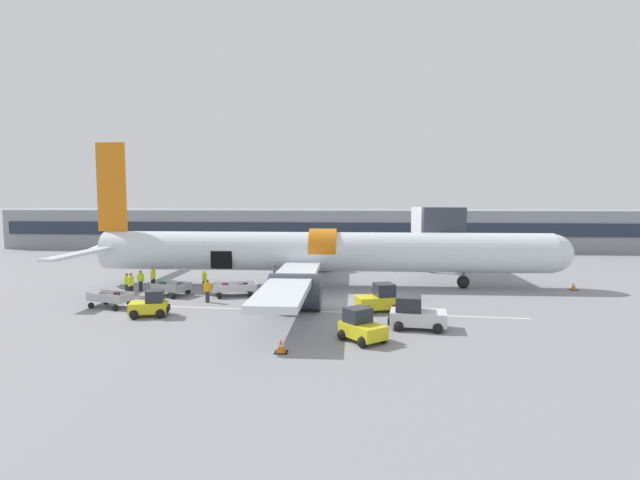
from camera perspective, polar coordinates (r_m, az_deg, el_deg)
ground_plane at (r=34.68m, az=1.54°, el=-7.18°), size 500.00×500.00×0.00m
apron_marking_line at (r=32.16m, az=-0.52°, el=-8.15°), size 26.18×2.20×0.01m
terminal_strip at (r=70.36m, az=2.81°, el=1.29°), size 93.87×9.91×5.39m
jet_bridge_stub at (r=47.68m, az=12.93°, el=1.84°), size 3.46×12.90×6.40m
airplane at (r=40.42m, az=-0.51°, el=-1.50°), size 39.51×34.45×11.70m
baggage_tug_lead at (r=32.49m, az=-18.82°, el=-7.10°), size 2.57×2.13×1.61m
baggage_tug_mid at (r=28.54m, az=10.84°, el=-8.37°), size 3.35×2.41×1.79m
baggage_tug_rear at (r=25.79m, az=4.74°, el=-9.94°), size 2.61×2.74×1.67m
baggage_tug_spare at (r=32.23m, az=6.79°, el=-6.79°), size 2.99×2.44×1.79m
baggage_cart_loading at (r=38.50m, az=-16.58°, el=-5.43°), size 3.46×2.60×1.03m
baggage_cart_queued at (r=37.48m, az=-9.59°, el=-5.57°), size 4.18×2.63×1.02m
baggage_cart_empty at (r=35.87m, az=-22.70°, el=-6.35°), size 3.75×2.21×1.01m
ground_crew_loader_a at (r=38.85m, az=-20.80°, el=-4.76°), size 0.42×0.62×1.80m
ground_crew_loader_b at (r=41.47m, az=-18.55°, el=-4.09°), size 0.41×0.61×1.78m
ground_crew_driver at (r=39.89m, az=-21.19°, el=-4.64°), size 0.57×0.48×1.64m
ground_crew_supervisor at (r=39.78m, az=-13.09°, el=-4.48°), size 0.51×0.52×1.61m
ground_crew_helper at (r=35.50m, az=-12.76°, el=-5.61°), size 0.57×0.43×1.62m
ground_crew_marshal at (r=41.09m, az=-19.82°, el=-4.33°), size 0.57×0.41×1.63m
safety_cone_nose at (r=43.92m, az=27.00°, el=-4.77°), size 0.60×0.60×0.57m
safety_cone_engine_left at (r=24.06m, az=-4.47°, el=-12.02°), size 0.63×0.63×0.65m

